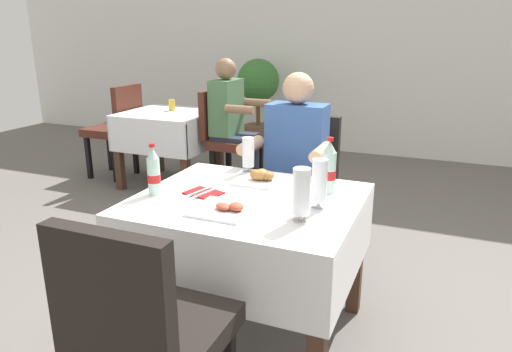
{
  "coord_description": "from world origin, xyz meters",
  "views": [
    {
      "loc": [
        0.84,
        -2.02,
        1.5
      ],
      "look_at": [
        0.0,
        0.02,
        0.81
      ],
      "focal_mm": 33.04,
      "sensor_mm": 36.0,
      "label": 1
    }
  ],
  "objects_px": {
    "beer_glass_middle": "(319,184)",
    "potted_plant_corner": "(258,95)",
    "cola_bottle_primary": "(329,169)",
    "background_chair_left": "(117,125)",
    "main_dining_table": "(248,231)",
    "napkin_cutlery_set": "(203,193)",
    "plate_near_camera": "(224,209)",
    "background_patron": "(232,119)",
    "beer_glass_right": "(248,155)",
    "background_table_tumbler": "(172,105)",
    "chair_near_camera_side": "(147,329)",
    "background_dining_table": "(170,131)",
    "cola_bottle_secondary": "(154,173)",
    "chair_far_diner_seat": "(300,183)",
    "beer_glass_left": "(301,195)",
    "seated_diner_far": "(294,163)",
    "plate_far_diner": "(260,177)",
    "background_chair_right": "(228,135)"
  },
  "relations": [
    {
      "from": "main_dining_table",
      "to": "napkin_cutlery_set",
      "type": "xyz_separation_m",
      "value": [
        -0.22,
        -0.03,
        0.18
      ]
    },
    {
      "from": "seated_diner_far",
      "to": "plate_far_diner",
      "type": "distance_m",
      "value": 0.49
    },
    {
      "from": "beer_glass_right",
      "to": "cola_bottle_secondary",
      "type": "height_order",
      "value": "cola_bottle_secondary"
    },
    {
      "from": "napkin_cutlery_set",
      "to": "background_dining_table",
      "type": "distance_m",
      "value": 2.48
    },
    {
      "from": "beer_glass_middle",
      "to": "potted_plant_corner",
      "type": "xyz_separation_m",
      "value": [
        -1.73,
        3.54,
        -0.13
      ]
    },
    {
      "from": "beer_glass_left",
      "to": "cola_bottle_secondary",
      "type": "relative_size",
      "value": 0.91
    },
    {
      "from": "background_table_tumbler",
      "to": "plate_far_diner",
      "type": "bearing_deg",
      "value": -47.17
    },
    {
      "from": "beer_glass_middle",
      "to": "background_chair_right",
      "type": "bearing_deg",
      "value": 125.48
    },
    {
      "from": "cola_bottle_primary",
      "to": "background_dining_table",
      "type": "distance_m",
      "value": 2.68
    },
    {
      "from": "plate_near_camera",
      "to": "background_chair_left",
      "type": "xyz_separation_m",
      "value": [
        -2.3,
        2.16,
        -0.19
      ]
    },
    {
      "from": "plate_near_camera",
      "to": "background_patron",
      "type": "height_order",
      "value": "background_patron"
    },
    {
      "from": "main_dining_table",
      "to": "background_chair_left",
      "type": "height_order",
      "value": "background_chair_left"
    },
    {
      "from": "background_chair_left",
      "to": "background_patron",
      "type": "relative_size",
      "value": 0.77
    },
    {
      "from": "background_table_tumbler",
      "to": "chair_far_diner_seat",
      "type": "bearing_deg",
      "value": -35.2
    },
    {
      "from": "chair_near_camera_side",
      "to": "background_patron",
      "type": "height_order",
      "value": "background_patron"
    },
    {
      "from": "chair_far_diner_seat",
      "to": "beer_glass_right",
      "type": "bearing_deg",
      "value": -109.32
    },
    {
      "from": "seated_diner_far",
      "to": "background_table_tumbler",
      "type": "relative_size",
      "value": 11.45
    },
    {
      "from": "beer_glass_middle",
      "to": "cola_bottle_primary",
      "type": "relative_size",
      "value": 0.82
    },
    {
      "from": "background_table_tumbler",
      "to": "background_chair_right",
      "type": "bearing_deg",
      "value": -8.29
    },
    {
      "from": "potted_plant_corner",
      "to": "background_patron",
      "type": "bearing_deg",
      "value": -76.35
    },
    {
      "from": "chair_near_camera_side",
      "to": "background_patron",
      "type": "distance_m",
      "value": 2.98
    },
    {
      "from": "cola_bottle_secondary",
      "to": "napkin_cutlery_set",
      "type": "relative_size",
      "value": 1.29
    },
    {
      "from": "plate_near_camera",
      "to": "beer_glass_left",
      "type": "bearing_deg",
      "value": 3.05
    },
    {
      "from": "chair_far_diner_seat",
      "to": "background_chair_left",
      "type": "height_order",
      "value": "same"
    },
    {
      "from": "beer_glass_middle",
      "to": "napkin_cutlery_set",
      "type": "relative_size",
      "value": 1.17
    },
    {
      "from": "main_dining_table",
      "to": "cola_bottle_secondary",
      "type": "relative_size",
      "value": 4.14
    },
    {
      "from": "cola_bottle_secondary",
      "to": "napkin_cutlery_set",
      "type": "distance_m",
      "value": 0.26
    },
    {
      "from": "chair_near_camera_side",
      "to": "napkin_cutlery_set",
      "type": "xyz_separation_m",
      "value": [
        -0.22,
        0.81,
        0.18
      ]
    },
    {
      "from": "background_chair_left",
      "to": "background_table_tumbler",
      "type": "relative_size",
      "value": 8.82
    },
    {
      "from": "main_dining_table",
      "to": "seated_diner_far",
      "type": "relative_size",
      "value": 0.83
    },
    {
      "from": "potted_plant_corner",
      "to": "cola_bottle_primary",
      "type": "bearing_deg",
      "value": -62.51
    },
    {
      "from": "main_dining_table",
      "to": "beer_glass_right",
      "type": "bearing_deg",
      "value": 113.13
    },
    {
      "from": "beer_glass_left",
      "to": "chair_far_diner_seat",
      "type": "bearing_deg",
      "value": 107.22
    },
    {
      "from": "background_chair_left",
      "to": "background_chair_right",
      "type": "relative_size",
      "value": 1.0
    },
    {
      "from": "napkin_cutlery_set",
      "to": "background_patron",
      "type": "height_order",
      "value": "background_patron"
    },
    {
      "from": "plate_far_diner",
      "to": "napkin_cutlery_set",
      "type": "height_order",
      "value": "plate_far_diner"
    },
    {
      "from": "cola_bottle_secondary",
      "to": "background_chair_left",
      "type": "height_order",
      "value": "cola_bottle_secondary"
    },
    {
      "from": "beer_glass_right",
      "to": "background_table_tumbler",
      "type": "height_order",
      "value": "beer_glass_right"
    },
    {
      "from": "main_dining_table",
      "to": "plate_near_camera",
      "type": "distance_m",
      "value": 0.27
    },
    {
      "from": "cola_bottle_secondary",
      "to": "background_chair_left",
      "type": "distance_m",
      "value": 2.83
    },
    {
      "from": "background_chair_left",
      "to": "background_patron",
      "type": "xyz_separation_m",
      "value": [
        1.32,
        0.0,
        0.16
      ]
    },
    {
      "from": "cola_bottle_primary",
      "to": "background_chair_left",
      "type": "bearing_deg",
      "value": 146.9
    },
    {
      "from": "beer_glass_right",
      "to": "plate_near_camera",
      "type": "bearing_deg",
      "value": -76.83
    },
    {
      "from": "beer_glass_right",
      "to": "napkin_cutlery_set",
      "type": "relative_size",
      "value": 1.02
    },
    {
      "from": "potted_plant_corner",
      "to": "background_chair_right",
      "type": "bearing_deg",
      "value": -78.04
    },
    {
      "from": "beer_glass_right",
      "to": "background_table_tumbler",
      "type": "distance_m",
      "value": 2.28
    },
    {
      "from": "plate_far_diner",
      "to": "background_patron",
      "type": "bearing_deg",
      "value": 119.49
    },
    {
      "from": "background_dining_table",
      "to": "potted_plant_corner",
      "type": "bearing_deg",
      "value": 79.02
    },
    {
      "from": "background_dining_table",
      "to": "background_patron",
      "type": "relative_size",
      "value": 0.68
    },
    {
      "from": "plate_far_diner",
      "to": "background_table_tumbler",
      "type": "relative_size",
      "value": 2.07
    }
  ]
}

